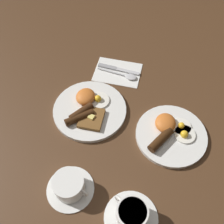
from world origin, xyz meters
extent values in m
plane|color=#4C301C|center=(0.00, 0.00, 0.00)|extent=(3.00, 3.00, 0.00)
cylinder|color=white|center=(0.00, 0.00, 0.01)|extent=(0.27, 0.27, 0.01)
cylinder|color=white|center=(-0.05, 0.02, 0.02)|extent=(0.08, 0.08, 0.01)
sphere|color=yellow|center=(-0.05, 0.02, 0.03)|extent=(0.03, 0.03, 0.03)
ellipsoid|color=orange|center=(-0.04, -0.03, 0.03)|extent=(0.08, 0.07, 0.04)
cylinder|color=#371E0C|center=(0.06, -0.02, 0.03)|extent=(0.09, 0.09, 0.03)
cylinder|color=#3B200E|center=(0.03, -0.02, 0.03)|extent=(0.09, 0.07, 0.03)
cube|color=brown|center=(0.04, 0.02, 0.02)|extent=(0.10, 0.09, 0.01)
cube|color=#F4E072|center=(0.04, 0.02, 0.03)|extent=(0.02, 0.02, 0.01)
cylinder|color=white|center=(0.01, 0.31, 0.01)|extent=(0.25, 0.25, 0.01)
cylinder|color=white|center=(-0.03, 0.33, 0.02)|extent=(0.07, 0.07, 0.01)
sphere|color=yellow|center=(-0.03, 0.33, 0.03)|extent=(0.02, 0.02, 0.02)
cylinder|color=white|center=(-0.01, 0.35, 0.02)|extent=(0.07, 0.07, 0.01)
sphere|color=yellow|center=(0.00, 0.35, 0.03)|extent=(0.03, 0.03, 0.03)
ellipsoid|color=orange|center=(-0.02, 0.28, 0.03)|extent=(0.08, 0.07, 0.04)
cylinder|color=#361D0C|center=(0.05, 0.28, 0.03)|extent=(0.11, 0.07, 0.03)
cylinder|color=white|center=(0.29, 0.05, 0.00)|extent=(0.15, 0.15, 0.01)
cylinder|color=white|center=(0.29, 0.05, 0.04)|extent=(0.09, 0.09, 0.06)
cylinder|color=#9E7047|center=(0.29, 0.05, 0.07)|extent=(0.08, 0.08, 0.00)
torus|color=white|center=(0.30, 0.10, 0.04)|extent=(0.01, 0.04, 0.04)
cylinder|color=white|center=(0.31, 0.25, 0.00)|extent=(0.16, 0.16, 0.01)
cylinder|color=white|center=(0.31, 0.25, 0.04)|extent=(0.09, 0.09, 0.07)
cylinder|color=#9E7047|center=(0.31, 0.25, 0.08)|extent=(0.08, 0.08, 0.00)
torus|color=white|center=(0.29, 0.22, 0.05)|extent=(0.03, 0.05, 0.05)
cube|color=white|center=(-0.22, 0.03, 0.00)|extent=(0.16, 0.20, 0.01)
cube|color=silver|center=(-0.23, 0.07, 0.01)|extent=(0.02, 0.10, 0.00)
cube|color=#9E9EA3|center=(-0.23, -0.01, 0.01)|extent=(0.02, 0.08, 0.01)
ellipsoid|color=silver|center=(-0.21, 0.10, 0.01)|extent=(0.03, 0.05, 0.01)
cube|color=silver|center=(-0.21, 0.01, 0.01)|extent=(0.01, 0.12, 0.00)
camera|label=1|loc=(0.50, 0.26, 0.80)|focal=42.00mm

